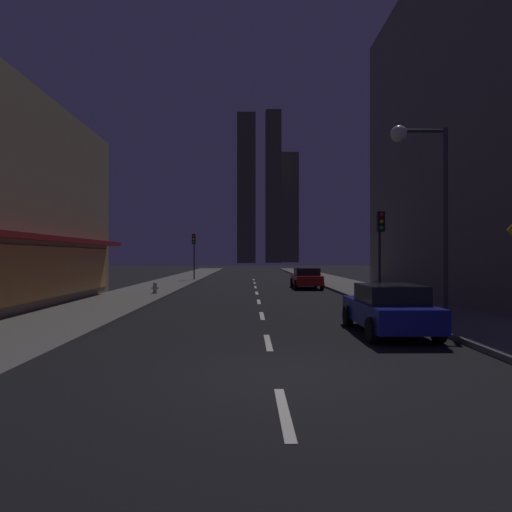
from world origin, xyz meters
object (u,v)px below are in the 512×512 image
Objects in this scene: traffic_light_far_left at (194,246)px; street_lamp_right at (422,174)px; fire_hydrant_far_left at (155,288)px; traffic_light_near_right at (380,236)px; car_parked_near at (389,309)px; car_parked_far at (306,278)px.

street_lamp_right is at bearing -66.94° from traffic_light_far_left.
fire_hydrant_far_left is 12.95m from traffic_light_near_right.
street_lamp_right reaches higher than traffic_light_far_left.
car_parked_near is 1.00× the size of car_parked_far.
street_lamp_right reaches higher than car_parked_near.
car_parked_near and car_parked_far have the same top height.
car_parked_near is 0.64× the size of street_lamp_right.
traffic_light_near_right is (11.40, -5.50, 2.74)m from fire_hydrant_far_left.
car_parked_near is at bearing -53.11° from fire_hydrant_far_left.
car_parked_near is 7.80m from traffic_light_near_right.
car_parked_far reaches higher than fire_hydrant_far_left.
street_lamp_right is (10.88, -25.55, 1.87)m from traffic_light_far_left.
traffic_light_near_right is at bearing -80.39° from car_parked_far.
car_parked_far is 11.64m from traffic_light_near_right.
street_lamp_right reaches higher than traffic_light_near_right.
traffic_light_near_right is 1.00× the size of traffic_light_far_left.
traffic_light_near_right is 0.64× the size of street_lamp_right.
car_parked_near is 29.18m from traffic_light_far_left.
traffic_light_near_right reaches higher than car_parked_far.
traffic_light_far_left is (-9.10, 9.24, 2.45)m from car_parked_far.
car_parked_far is 1.01× the size of traffic_light_far_left.
traffic_light_near_right is at bearing 88.65° from street_lamp_right.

